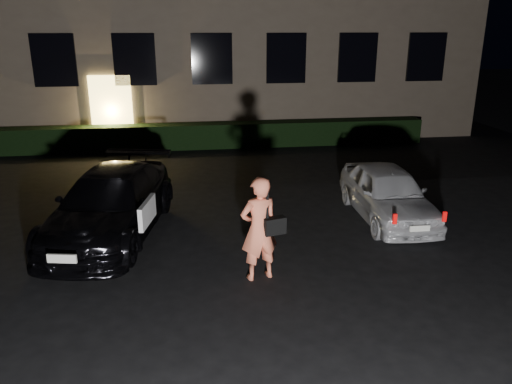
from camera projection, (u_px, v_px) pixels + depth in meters
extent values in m
plane|color=black|center=(257.00, 301.00, 7.80)|extent=(80.00, 80.00, 0.00)
cube|color=#EFCD63|center=(112.00, 112.00, 17.22)|extent=(1.40, 0.10, 2.50)
cube|color=black|center=(54.00, 60.00, 16.44)|extent=(1.40, 0.10, 1.70)
cube|color=black|center=(135.00, 60.00, 16.78)|extent=(1.40, 0.10, 1.70)
cube|color=black|center=(212.00, 59.00, 17.12)|extent=(1.40, 0.10, 1.70)
cube|color=black|center=(286.00, 58.00, 17.47)|extent=(1.40, 0.10, 1.70)
cube|color=black|center=(358.00, 58.00, 17.81)|extent=(1.40, 0.10, 1.70)
cube|color=black|center=(426.00, 57.00, 18.16)|extent=(1.40, 0.10, 1.70)
cube|color=black|center=(215.00, 135.00, 17.53)|extent=(15.00, 0.70, 0.85)
imported|color=black|center=(111.00, 204.00, 10.12)|extent=(2.69, 4.79, 1.31)
cube|color=white|center=(147.00, 212.00, 9.23)|extent=(0.27, 0.93, 0.44)
cube|color=silver|center=(62.00, 259.00, 7.93)|extent=(0.48, 0.14, 0.15)
imported|color=silver|center=(387.00, 193.00, 10.99)|extent=(1.47, 3.50, 1.18)
cube|color=red|center=(395.00, 219.00, 9.36)|extent=(0.07, 0.05, 0.20)
cube|color=red|center=(445.00, 217.00, 9.47)|extent=(0.07, 0.05, 0.20)
cube|color=silver|center=(420.00, 228.00, 9.43)|extent=(0.39, 0.04, 0.12)
imported|color=#EA7151|center=(259.00, 229.00, 8.25)|extent=(0.75, 0.59, 1.80)
cube|color=black|center=(274.00, 226.00, 8.20)|extent=(0.40, 0.25, 0.29)
cube|color=black|center=(267.00, 203.00, 8.06)|extent=(0.06, 0.07, 0.56)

